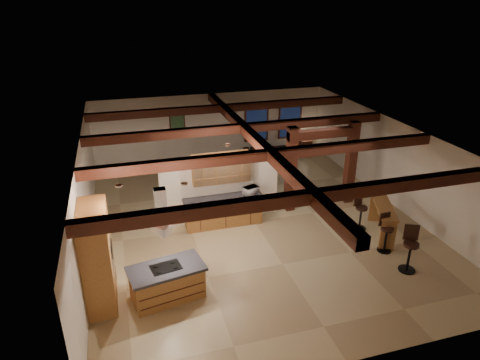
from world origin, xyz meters
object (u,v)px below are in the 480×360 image
at_px(dining_table, 242,178).
at_px(bar_counter, 383,215).
at_px(kitchen_island, 167,282).
at_px(sofa, 266,151).

xyz_separation_m(dining_table, bar_counter, (3.02, -4.65, 0.37)).
distance_m(kitchen_island, sofa, 10.11).
bearing_deg(kitchen_island, dining_table, 58.33).
bearing_deg(dining_table, kitchen_island, -143.64).
distance_m(sofa, bar_counter, 7.42).
relative_size(kitchen_island, bar_counter, 0.99).
bearing_deg(kitchen_island, bar_counter, 9.93).
height_order(dining_table, sofa, dining_table).
height_order(dining_table, bar_counter, bar_counter).
relative_size(sofa, bar_counter, 1.02).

